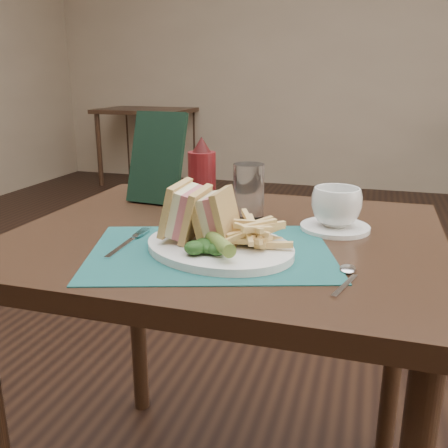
{
  "coord_description": "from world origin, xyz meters",
  "views": [
    {
      "loc": [
        0.29,
        -1.48,
        1.07
      ],
      "look_at": [
        0.03,
        -0.6,
        0.8
      ],
      "focal_mm": 40.0,
      "sensor_mm": 36.0,
      "label": 1
    }
  ],
  "objects_px": {
    "saucer": "(335,228)",
    "ketchup_bottle": "(202,176)",
    "table_bg_left": "(149,146)",
    "placemat": "(211,252)",
    "sandwich_half_a": "(175,210)",
    "plate": "(219,247)",
    "drinking_glass": "(249,192)",
    "check_presenter": "(157,158)",
    "table_main": "(226,382)",
    "coffee_cup": "(336,207)",
    "sandwich_half_b": "(205,214)"
  },
  "relations": [
    {
      "from": "placemat",
      "to": "sandwich_half_a",
      "type": "relative_size",
      "value": 4.12
    },
    {
      "from": "check_presenter",
      "to": "sandwich_half_a",
      "type": "bearing_deg",
      "value": -54.36
    },
    {
      "from": "saucer",
      "to": "ketchup_bottle",
      "type": "xyz_separation_m",
      "value": [
        -0.32,
        0.04,
        0.09
      ]
    },
    {
      "from": "coffee_cup",
      "to": "drinking_glass",
      "type": "relative_size",
      "value": 0.82
    },
    {
      "from": "placemat",
      "to": "ketchup_bottle",
      "type": "bearing_deg",
      "value": 112.62
    },
    {
      "from": "plate",
      "to": "ketchup_bottle",
      "type": "bearing_deg",
      "value": 138.11
    },
    {
      "from": "placemat",
      "to": "check_presenter",
      "type": "xyz_separation_m",
      "value": [
        -0.26,
        0.34,
        0.12
      ]
    },
    {
      "from": "table_bg_left",
      "to": "placemat",
      "type": "bearing_deg",
      "value": -63.02
    },
    {
      "from": "table_bg_left",
      "to": "placemat",
      "type": "relative_size",
      "value": 1.98
    },
    {
      "from": "table_main",
      "to": "coffee_cup",
      "type": "height_order",
      "value": "coffee_cup"
    },
    {
      "from": "placemat",
      "to": "coffee_cup",
      "type": "relative_size",
      "value": 4.26
    },
    {
      "from": "sandwich_half_b",
      "to": "saucer",
      "type": "bearing_deg",
      "value": 41.58
    },
    {
      "from": "placemat",
      "to": "sandwich_half_a",
      "type": "xyz_separation_m",
      "value": [
        -0.08,
        0.02,
        0.07
      ]
    },
    {
      "from": "sandwich_half_a",
      "to": "coffee_cup",
      "type": "relative_size",
      "value": 1.04
    },
    {
      "from": "drinking_glass",
      "to": "ketchup_bottle",
      "type": "xyz_separation_m",
      "value": [
        -0.12,
        0.02,
        0.03
      ]
    },
    {
      "from": "table_main",
      "to": "plate",
      "type": "bearing_deg",
      "value": -78.7
    },
    {
      "from": "sandwich_half_a",
      "to": "drinking_glass",
      "type": "relative_size",
      "value": 0.85
    },
    {
      "from": "table_main",
      "to": "drinking_glass",
      "type": "distance_m",
      "value": 0.45
    },
    {
      "from": "plate",
      "to": "coffee_cup",
      "type": "height_order",
      "value": "coffee_cup"
    },
    {
      "from": "plate",
      "to": "table_main",
      "type": "bearing_deg",
      "value": 123.41
    },
    {
      "from": "sandwich_half_a",
      "to": "drinking_glass",
      "type": "height_order",
      "value": "drinking_glass"
    },
    {
      "from": "table_bg_left",
      "to": "ketchup_bottle",
      "type": "xyz_separation_m",
      "value": [
        1.85,
        -3.58,
        0.47
      ]
    },
    {
      "from": "table_bg_left",
      "to": "plate",
      "type": "distance_m",
      "value": 4.33
    },
    {
      "from": "coffee_cup",
      "to": "ketchup_bottle",
      "type": "bearing_deg",
      "value": 172.52
    },
    {
      "from": "sandwich_half_a",
      "to": "ketchup_bottle",
      "type": "bearing_deg",
      "value": 95.81
    },
    {
      "from": "table_bg_left",
      "to": "saucer",
      "type": "relative_size",
      "value": 6.0
    },
    {
      "from": "table_bg_left",
      "to": "sandwich_half_a",
      "type": "bearing_deg",
      "value": -63.84
    },
    {
      "from": "plate",
      "to": "drinking_glass",
      "type": "distance_m",
      "value": 0.24
    },
    {
      "from": "plate",
      "to": "drinking_glass",
      "type": "bearing_deg",
      "value": 112.87
    },
    {
      "from": "saucer",
      "to": "check_presenter",
      "type": "distance_m",
      "value": 0.5
    },
    {
      "from": "table_main",
      "to": "sandwich_half_a",
      "type": "xyz_separation_m",
      "value": [
        -0.07,
        -0.11,
        0.45
      ]
    },
    {
      "from": "sandwich_half_a",
      "to": "sandwich_half_b",
      "type": "height_order",
      "value": "sandwich_half_a"
    },
    {
      "from": "coffee_cup",
      "to": "ketchup_bottle",
      "type": "relative_size",
      "value": 0.57
    },
    {
      "from": "check_presenter",
      "to": "drinking_glass",
      "type": "bearing_deg",
      "value": -13.45
    },
    {
      "from": "table_main",
      "to": "coffee_cup",
      "type": "distance_m",
      "value": 0.49
    },
    {
      "from": "sandwich_half_b",
      "to": "coffee_cup",
      "type": "height_order",
      "value": "sandwich_half_b"
    },
    {
      "from": "placemat",
      "to": "sandwich_half_a",
      "type": "height_order",
      "value": "sandwich_half_a"
    },
    {
      "from": "saucer",
      "to": "plate",
      "type": "bearing_deg",
      "value": -133.59
    },
    {
      "from": "saucer",
      "to": "drinking_glass",
      "type": "xyz_separation_m",
      "value": [
        -0.2,
        0.03,
        0.06
      ]
    },
    {
      "from": "table_main",
      "to": "drinking_glass",
      "type": "height_order",
      "value": "drinking_glass"
    },
    {
      "from": "placemat",
      "to": "sandwich_half_b",
      "type": "distance_m",
      "value": 0.07
    },
    {
      "from": "placemat",
      "to": "plate",
      "type": "relative_size",
      "value": 1.52
    },
    {
      "from": "coffee_cup",
      "to": "drinking_glass",
      "type": "distance_m",
      "value": 0.2
    },
    {
      "from": "table_bg_left",
      "to": "check_presenter",
      "type": "xyz_separation_m",
      "value": [
        1.7,
        -3.5,
        0.49
      ]
    },
    {
      "from": "placemat",
      "to": "sandwich_half_b",
      "type": "relative_size",
      "value": 4.52
    },
    {
      "from": "plate",
      "to": "sandwich_half_b",
      "type": "distance_m",
      "value": 0.07
    },
    {
      "from": "check_presenter",
      "to": "plate",
      "type": "bearing_deg",
      "value": -44.35
    },
    {
      "from": "placemat",
      "to": "drinking_glass",
      "type": "relative_size",
      "value": 3.5
    },
    {
      "from": "sandwich_half_a",
      "to": "drinking_glass",
      "type": "distance_m",
      "value": 0.24
    },
    {
      "from": "check_presenter",
      "to": "saucer",
      "type": "bearing_deg",
      "value": -8.57
    }
  ]
}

